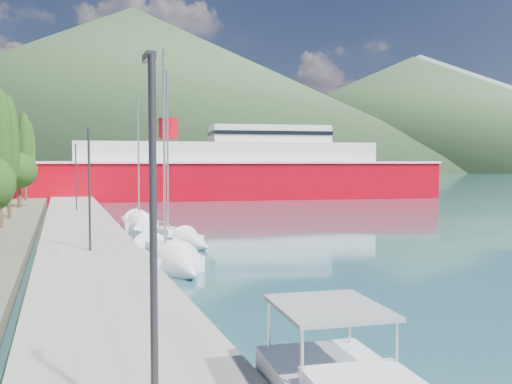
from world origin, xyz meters
name	(u,v)px	position (x,y,z in m)	size (l,w,h in m)	color
ground	(108,184)	(0.00, 120.00, 0.00)	(1400.00, 1400.00, 0.00)	#24515B
quay	(81,229)	(-9.00, 26.00, 0.40)	(5.00, 88.00, 0.80)	gray
hills_far	(198,98)	(138.59, 618.73, 77.39)	(1480.00, 900.00, 180.00)	slate
hills_near	(222,99)	(98.04, 372.50, 49.18)	(1010.00, 520.00, 115.00)	#30492B
tree_row	(8,155)	(-14.22, 32.71, 5.77)	(3.56, 62.90, 10.23)	#47301E
lamp_posts	(88,183)	(-9.00, 14.53, 4.08)	(0.15, 45.63, 6.06)	#2D2D33
sailboat_near	(174,263)	(-5.24, 10.86, 0.31)	(3.22, 8.36, 11.72)	silver
sailboat_mid	(181,241)	(-3.34, 18.62, 0.29)	(4.62, 8.44, 11.77)	silver
sailboat_far	(141,227)	(-4.68, 26.99, 0.31)	(2.77, 7.65, 11.10)	silver
ferry	(229,173)	(12.48, 62.35, 3.62)	(61.13, 20.49, 11.91)	#B2000F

